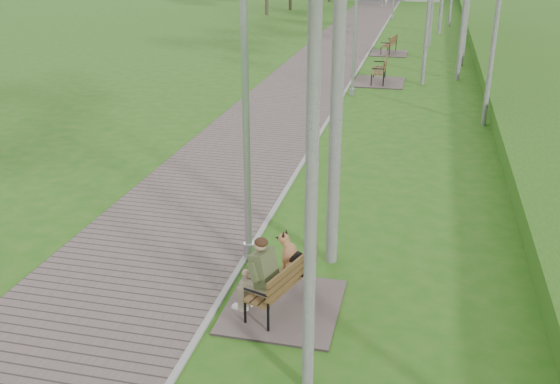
{
  "coord_description": "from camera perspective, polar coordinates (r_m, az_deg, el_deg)",
  "views": [
    {
      "loc": [
        2.96,
        -10.14,
        5.53
      ],
      "look_at": [
        0.49,
        0.27,
        1.09
      ],
      "focal_mm": 40.0,
      "sensor_mm": 36.0,
      "label": 1
    }
  ],
  "objects": [
    {
      "name": "lamp_post_second",
      "position": [
        23.05,
        6.86,
        14.05
      ],
      "size": [
        0.18,
        0.18,
        4.7
      ],
      "color": "#A4A6AC",
      "rests_on": "ground"
    },
    {
      "name": "ground",
      "position": [
        11.92,
        -2.59,
        -5.13
      ],
      "size": [
        120.0,
        120.0,
        0.0
      ],
      "primitive_type": "plane",
      "color": "#286114",
      "rests_on": "ground"
    },
    {
      "name": "lamp_post_near",
      "position": [
        10.62,
        -3.1,
        5.73
      ],
      "size": [
        0.2,
        0.2,
        5.28
      ],
      "color": "#A4A6AC",
      "rests_on": "ground"
    },
    {
      "name": "bench_second",
      "position": [
        25.72,
        8.99,
        10.35
      ],
      "size": [
        1.98,
        2.2,
        1.22
      ],
      "color": "#635550",
      "rests_on": "ground"
    },
    {
      "name": "bench_main",
      "position": [
        9.89,
        -0.28,
        -8.46
      ],
      "size": [
        1.79,
        1.98,
        1.56
      ],
      "color": "#635550",
      "rests_on": "ground"
    },
    {
      "name": "bench_third",
      "position": [
        32.32,
        9.9,
        12.7
      ],
      "size": [
        1.78,
        1.98,
        1.09
      ],
      "color": "#635550",
      "rests_on": "ground"
    },
    {
      "name": "walkway",
      "position": [
        32.46,
        4.94,
        12.66
      ],
      "size": [
        3.5,
        67.0,
        0.04
      ],
      "primitive_type": "cube",
      "color": "#635550",
      "rests_on": "ground"
    },
    {
      "name": "kerb",
      "position": [
        32.25,
        8.08,
        12.47
      ],
      "size": [
        0.1,
        67.0,
        0.05
      ],
      "primitive_type": "cube",
      "color": "#999993",
      "rests_on": "ground"
    },
    {
      "name": "pedestrian_far",
      "position": [
        39.43,
        5.67,
        15.58
      ],
      "size": [
        0.89,
        0.73,
        1.68
      ],
      "primitive_type": "imported",
      "rotation": [
        0.0,
        0.0,
        3.02
      ],
      "color": "gray",
      "rests_on": "ground"
    }
  ]
}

